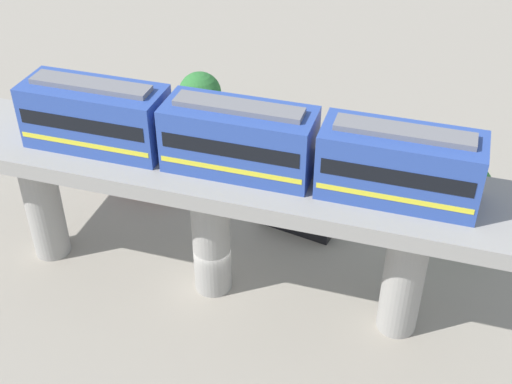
{
  "coord_description": "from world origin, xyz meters",
  "views": [
    {
      "loc": [
        -24.04,
        -9.71,
        24.54
      ],
      "look_at": [
        2.5,
        -1.52,
        4.55
      ],
      "focal_mm": 47.87,
      "sensor_mm": 36.0,
      "label": 1
    }
  ],
  "objects_px": {
    "parked_car_black": "(299,215)",
    "tree_mid_lot": "(200,94)",
    "train": "(239,139)",
    "tree_near_viaduct": "(463,187)",
    "parked_car_red": "(155,176)",
    "parked_car_silver": "(260,149)"
  },
  "relations": [
    {
      "from": "parked_car_red",
      "to": "tree_near_viaduct",
      "type": "bearing_deg",
      "value": -82.04
    },
    {
      "from": "train",
      "to": "parked_car_black",
      "type": "distance_m",
      "value": 10.46
    },
    {
      "from": "parked_car_silver",
      "to": "tree_mid_lot",
      "type": "distance_m",
      "value": 5.52
    },
    {
      "from": "parked_car_black",
      "to": "tree_near_viaduct",
      "type": "distance_m",
      "value": 9.14
    },
    {
      "from": "parked_car_red",
      "to": "tree_mid_lot",
      "type": "relative_size",
      "value": 0.91
    },
    {
      "from": "parked_car_silver",
      "to": "tree_near_viaduct",
      "type": "distance_m",
      "value": 13.74
    },
    {
      "from": "train",
      "to": "tree_near_viaduct",
      "type": "xyz_separation_m",
      "value": [
        7.9,
        -10.04,
        -5.82
      ]
    },
    {
      "from": "train",
      "to": "parked_car_black",
      "type": "relative_size",
      "value": 4.59
    },
    {
      "from": "tree_near_viaduct",
      "to": "tree_mid_lot",
      "type": "height_order",
      "value": "tree_near_viaduct"
    },
    {
      "from": "parked_car_black",
      "to": "tree_mid_lot",
      "type": "bearing_deg",
      "value": 60.09
    },
    {
      "from": "parked_car_black",
      "to": "parked_car_red",
      "type": "relative_size",
      "value": 1.02
    },
    {
      "from": "tree_mid_lot",
      "to": "parked_car_black",
      "type": "bearing_deg",
      "value": -130.84
    },
    {
      "from": "parked_car_silver",
      "to": "parked_car_red",
      "type": "xyz_separation_m",
      "value": [
        -4.88,
        5.29,
        0.0
      ]
    },
    {
      "from": "train",
      "to": "parked_car_red",
      "type": "relative_size",
      "value": 4.69
    },
    {
      "from": "train",
      "to": "parked_car_silver",
      "type": "relative_size",
      "value": 4.75
    },
    {
      "from": "parked_car_black",
      "to": "tree_mid_lot",
      "type": "height_order",
      "value": "tree_mid_lot"
    },
    {
      "from": "parked_car_black",
      "to": "parked_car_silver",
      "type": "height_order",
      "value": "same"
    },
    {
      "from": "parked_car_silver",
      "to": "tree_mid_lot",
      "type": "relative_size",
      "value": 0.9
    },
    {
      "from": "tree_near_viaduct",
      "to": "parked_car_black",
      "type": "bearing_deg",
      "value": 101.81
    },
    {
      "from": "parked_car_red",
      "to": "tree_near_viaduct",
      "type": "distance_m",
      "value": 18.27
    },
    {
      "from": "parked_car_black",
      "to": "train",
      "type": "bearing_deg",
      "value": 177.59
    },
    {
      "from": "train",
      "to": "tree_mid_lot",
      "type": "bearing_deg",
      "value": 28.25
    }
  ]
}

